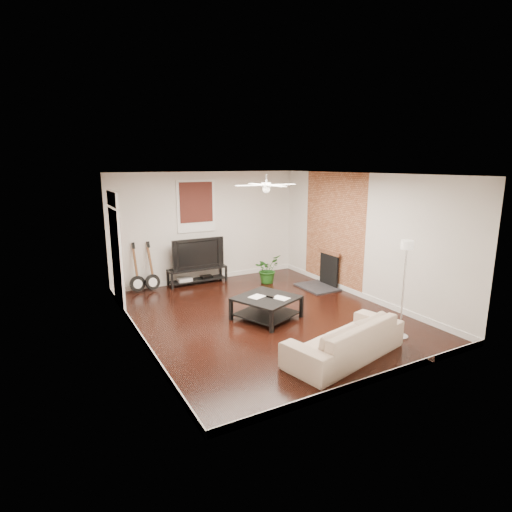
# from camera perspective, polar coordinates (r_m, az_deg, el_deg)

# --- Properties ---
(room) EXTENTS (5.01, 6.01, 2.81)m
(room) POSITION_cam_1_polar(r_m,az_deg,el_deg) (7.96, 1.38, 1.20)
(room) COLOR black
(room) RESTS_ON ground
(brick_accent) EXTENTS (0.02, 2.20, 2.80)m
(brick_accent) POSITION_cam_1_polar(r_m,az_deg,el_deg) (10.18, 10.74, 3.52)
(brick_accent) COLOR brown
(brick_accent) RESTS_ON floor
(fireplace) EXTENTS (0.80, 1.10, 0.92)m
(fireplace) POSITION_cam_1_polar(r_m,az_deg,el_deg) (10.19, 9.27, -1.82)
(fireplace) COLOR black
(fireplace) RESTS_ON floor
(window_back) EXTENTS (1.00, 0.06, 1.30)m
(window_back) POSITION_cam_1_polar(r_m,az_deg,el_deg) (10.42, -8.33, 6.87)
(window_back) COLOR #3C1710
(window_back) RESTS_ON wall_back
(door_left) EXTENTS (0.08, 1.00, 2.50)m
(door_left) POSITION_cam_1_polar(r_m,az_deg,el_deg) (8.94, -18.79, 0.81)
(door_left) COLOR white
(door_left) RESTS_ON wall_left
(tv_stand) EXTENTS (1.49, 0.40, 0.42)m
(tv_stand) POSITION_cam_1_polar(r_m,az_deg,el_deg) (10.53, -8.14, -2.72)
(tv_stand) COLOR black
(tv_stand) RESTS_ON floor
(tv) EXTENTS (1.34, 0.18, 0.77)m
(tv) POSITION_cam_1_polar(r_m,az_deg,el_deg) (10.41, -8.28, 0.46)
(tv) COLOR black
(tv) RESTS_ON tv_stand
(coffee_table) EXTENTS (1.38, 1.38, 0.44)m
(coffee_table) POSITION_cam_1_polar(r_m,az_deg,el_deg) (8.12, 1.47, -7.22)
(coffee_table) COLOR black
(coffee_table) RESTS_ON floor
(sofa) EXTENTS (2.27, 1.30, 0.62)m
(sofa) POSITION_cam_1_polar(r_m,az_deg,el_deg) (6.71, 12.29, -11.11)
(sofa) COLOR tan
(sofa) RESTS_ON floor
(floor_lamp) EXTENTS (0.35, 0.35, 1.75)m
(floor_lamp) POSITION_cam_1_polar(r_m,az_deg,el_deg) (7.50, 19.84, -4.46)
(floor_lamp) COLOR white
(floor_lamp) RESTS_ON floor
(potted_plant) EXTENTS (0.83, 0.79, 0.72)m
(potted_plant) POSITION_cam_1_polar(r_m,az_deg,el_deg) (10.47, 1.58, -1.84)
(potted_plant) COLOR #1D5317
(potted_plant) RESTS_ON floor
(guitar_left) EXTENTS (0.40, 0.31, 1.21)m
(guitar_left) POSITION_cam_1_polar(r_m,az_deg,el_deg) (9.99, -16.30, -1.61)
(guitar_left) COLOR black
(guitar_left) RESTS_ON floor
(guitar_right) EXTENTS (0.42, 0.34, 1.21)m
(guitar_right) POSITION_cam_1_polar(r_m,az_deg,el_deg) (10.04, -14.32, -1.43)
(guitar_right) COLOR black
(guitar_right) RESTS_ON floor
(ceiling_fan) EXTENTS (1.24, 1.24, 0.32)m
(ceiling_fan) POSITION_cam_1_polar(r_m,az_deg,el_deg) (7.81, 1.43, 9.86)
(ceiling_fan) COLOR white
(ceiling_fan) RESTS_ON ceiling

